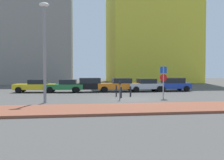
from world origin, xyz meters
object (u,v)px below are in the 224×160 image
street_lamp (44,44)px  parked_car_black (89,85)px  parked_car_blue (172,84)px  traffic_bollard_mid (131,91)px  parked_car_green (65,86)px  traffic_bollard_far (116,91)px  parking_sign_post (163,78)px  parked_car_orange (119,85)px  parked_car_silver (145,85)px  parking_meter (120,88)px  traffic_bollard_near (121,92)px  parked_car_yellow (36,86)px

street_lamp → parked_car_black: bearing=68.2°
parked_car_blue → traffic_bollard_mid: 8.05m
parked_car_blue → traffic_bollard_mid: size_ratio=4.60×
parked_car_green → street_lamp: size_ratio=0.59×
parked_car_black → traffic_bollard_far: 5.62m
parking_sign_post → traffic_bollard_far: (-3.62, 2.03, -1.15)m
parked_car_blue → street_lamp: bearing=-145.7°
traffic_bollard_mid → parked_car_blue: bearing=41.9°
traffic_bollard_far → parked_car_orange: bearing=77.8°
parked_car_orange → traffic_bollard_far: 5.25m
parked_car_silver → parked_car_green: bearing=179.0°
street_lamp → parking_meter: bearing=10.5°
parking_meter → parked_car_blue: bearing=46.6°
parked_car_green → parked_car_orange: parked_car_orange is taller
traffic_bollard_mid → parked_car_green: bearing=138.2°
street_lamp → traffic_bollard_mid: street_lamp is taller
traffic_bollard_near → parking_meter: bearing=-102.9°
parked_car_yellow → parking_meter: size_ratio=2.93×
parked_car_green → parked_car_silver: (8.83, -0.15, 0.04)m
parking_meter → street_lamp: street_lamp is taller
parked_car_green → traffic_bollard_far: size_ratio=4.08×
parked_car_silver → traffic_bollard_far: bearing=-129.4°
traffic_bollard_mid → traffic_bollard_far: traffic_bollard_far is taller
traffic_bollard_far → parked_car_black: bearing=112.6°
traffic_bollard_near → parked_car_black: bearing=110.7°
parked_car_green → traffic_bollard_mid: (5.98, -5.35, -0.25)m
parked_car_green → traffic_bollard_far: (4.74, -5.13, -0.19)m
parked_car_green → parked_car_blue: 11.96m
street_lamp → traffic_bollard_near: street_lamp is taller
parked_car_orange → street_lamp: 11.62m
parking_meter → parked_car_orange: bearing=80.9°
parked_car_black → parking_meter: bearing=-75.5°
street_lamp → traffic_bollard_mid: size_ratio=7.71×
parked_car_silver → parked_car_yellow: bearing=177.1°
parked_car_blue → parking_meter: parking_meter is taller
parked_car_green → parked_car_orange: (5.85, -0.00, 0.06)m
traffic_bollard_near → parked_car_silver: bearing=57.5°
traffic_bollard_near → parked_car_blue: bearing=41.7°
parking_meter → parking_sign_post: bearing=9.3°
parked_car_green → traffic_bollard_mid: bearing=-41.8°
parking_sign_post → parking_meter: 3.87m
parked_car_orange → traffic_bollard_near: (-0.89, -6.22, -0.31)m
parking_sign_post → parked_car_yellow: bearing=146.5°
parked_car_blue → traffic_bollard_near: 9.39m
parked_car_yellow → traffic_bollard_mid: bearing=-32.5°
parked_car_yellow → traffic_bollard_near: (8.09, -6.68, -0.26)m
parked_car_green → parked_car_black: bearing=1.2°
traffic_bollard_far → traffic_bollard_near: bearing=-78.6°
parked_car_yellow → parked_car_black: 5.73m
parked_car_yellow → parked_car_silver: bearing=-2.9°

